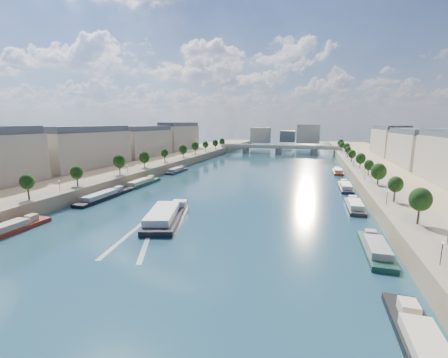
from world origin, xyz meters
The scene contains 17 objects.
ground centered at (0.00, 100.00, 0.00)m, with size 700.00×700.00×0.00m, color #0B2431.
quay_left centered at (-72.00, 100.00, 2.50)m, with size 44.00×520.00×5.00m, color #9E8460.
quay_right centered at (72.00, 100.00, 2.50)m, with size 44.00×520.00×5.00m, color #9E8460.
pave_left centered at (-57.00, 100.00, 5.05)m, with size 14.00×520.00×0.10m, color gray.
pave_right centered at (57.00, 100.00, 5.05)m, with size 14.00×520.00×0.10m, color gray.
trees_left centered at (-55.00, 102.00, 10.48)m, with size 4.80×268.80×8.26m.
trees_right centered at (55.00, 110.00, 10.48)m, with size 4.80×268.80×8.26m.
lamps_left centered at (-52.50, 90.00, 7.78)m, with size 0.36×200.36×4.28m.
lamps_right centered at (52.50, 105.00, 7.78)m, with size 0.36×200.36×4.28m.
buildings_left centered at (-85.00, 112.00, 16.45)m, with size 16.00×226.00×23.20m.
buildings_right centered at (85.00, 112.00, 16.45)m, with size 16.00×226.00×23.20m.
skyline centered at (3.19, 319.52, 14.66)m, with size 79.00×42.00×22.00m.
bridge centered at (0.00, 236.50, 5.08)m, with size 112.00×12.00×8.15m.
tour_barge centered at (-10.89, 27.73, 1.22)m, with size 17.08×32.08×4.19m.
wake centered at (-10.89, 11.21, 0.02)m, with size 14.75×25.86×0.04m.
moored_barges_left centered at (-45.50, 41.02, 0.84)m, with size 5.00×154.89×3.60m.
moored_barges_right centered at (45.50, 53.99, 0.84)m, with size 5.00×168.14×3.60m.
Camera 1 is at (30.65, -50.75, 28.90)m, focal length 24.00 mm.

